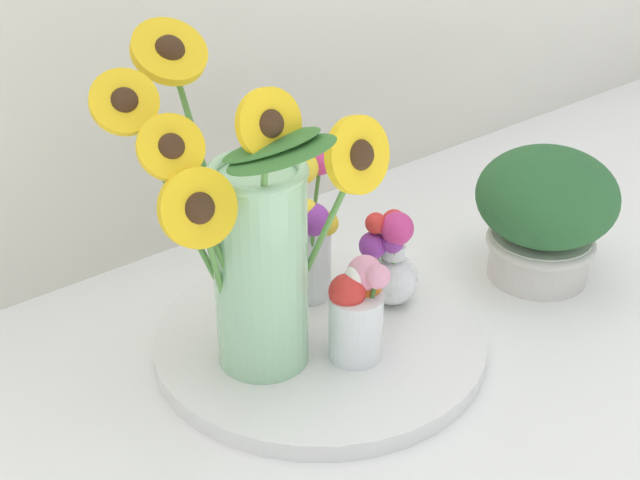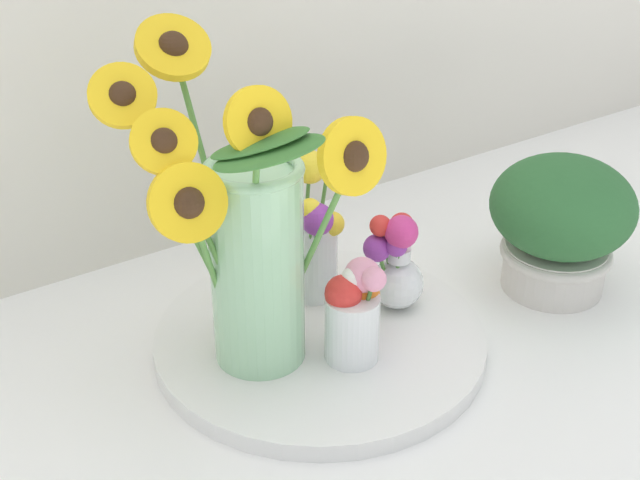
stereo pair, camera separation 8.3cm
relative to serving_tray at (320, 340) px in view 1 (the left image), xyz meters
name	(u,v)px [view 1 (the left image)]	position (x,y,z in m)	size (l,w,h in m)	color
ground_plane	(355,396)	(-0.03, -0.10, -0.01)	(6.00, 6.00, 0.00)	white
serving_tray	(320,340)	(0.00, 0.00, 0.00)	(0.41, 0.41, 0.02)	white
mason_jar_sunflowers	(255,244)	(-0.09, 0.00, 0.17)	(0.28, 0.27, 0.39)	#99CC9E
vase_small_center	(358,308)	(0.01, -0.06, 0.08)	(0.07, 0.06, 0.13)	white
vase_bulb_right	(391,261)	(0.11, 0.00, 0.07)	(0.09, 0.08, 0.14)	white
vase_small_back	(309,235)	(0.04, 0.08, 0.10)	(0.09, 0.09, 0.20)	white
potted_plant	(545,211)	(0.35, -0.06, 0.09)	(0.19, 0.19, 0.19)	beige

